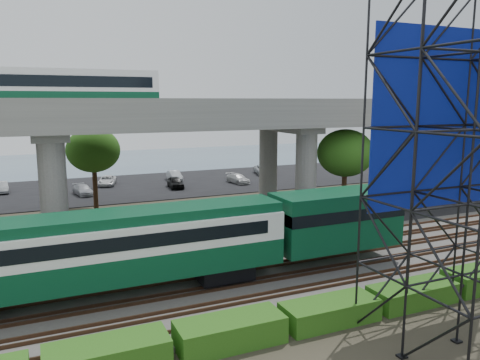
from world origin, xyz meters
name	(u,v)px	position (x,y,z in m)	size (l,w,h in m)	color
ground	(268,291)	(0.00, 0.00, 0.00)	(140.00, 140.00, 0.00)	#474233
ballast_bed	(252,277)	(0.00, 2.00, 0.10)	(90.00, 12.00, 0.20)	slate
service_road	(203,239)	(0.00, 10.50, 0.04)	(90.00, 5.00, 0.08)	black
parking_lot	(138,186)	(0.00, 34.00, 0.04)	(90.00, 18.00, 0.08)	black
harbor_water	(110,164)	(0.00, 56.00, 0.01)	(140.00, 40.00, 0.03)	#465A74
rail_tracks	(252,274)	(0.00, 2.00, 0.28)	(90.00, 9.52, 0.16)	#472D1E
commuter_train	(144,244)	(-6.18, 2.00, 2.88)	(29.30, 3.06, 4.30)	black
overpass	(173,125)	(-0.58, 16.00, 8.21)	(80.00, 12.00, 12.40)	#9E9B93
hedge_strip	(330,311)	(1.01, -4.30, 0.56)	(34.60, 1.80, 1.20)	#2A5814
trees	(123,159)	(-4.67, 16.17, 5.57)	(40.94, 16.94, 7.69)	#382314
parked_cars	(150,181)	(1.37, 33.71, 0.68)	(40.44, 9.55, 1.29)	silver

